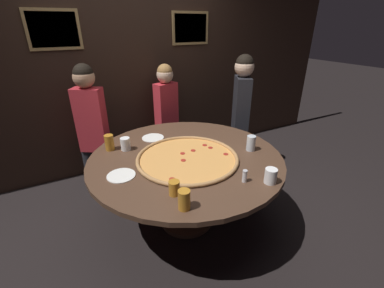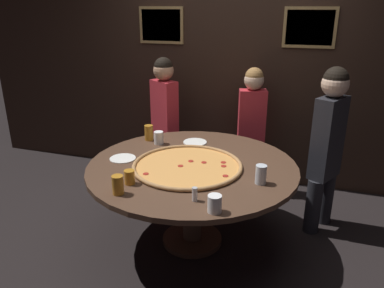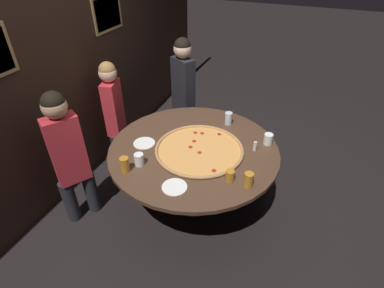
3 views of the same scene
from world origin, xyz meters
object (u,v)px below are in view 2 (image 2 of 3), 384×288
drink_cup_near_left (130,177)px  drink_cup_far_left (261,174)px  giant_pizza (187,166)px  drink_cup_by_shaker (149,133)px  dining_table (192,177)px  white_plate_near_front (123,158)px  diner_centre_back (252,123)px  drink_cup_front_edge (118,185)px  diner_side_right (165,115)px  drink_cup_centre_back (159,138)px  white_plate_beside_cup (195,142)px  diner_far_right (328,142)px  condiment_shaker (195,194)px  drink_cup_far_right (215,204)px

drink_cup_near_left → drink_cup_far_left: (0.91, 0.29, 0.02)m
giant_pizza → drink_cup_by_shaker: bearing=137.4°
dining_table → white_plate_near_front: bearing=-173.7°
white_plate_near_front → diner_centre_back: 1.52m
giant_pizza → drink_cup_front_edge: (-0.32, -0.57, 0.05)m
drink_cup_far_left → diner_side_right: (-1.21, 1.21, 0.01)m
drink_cup_centre_back → drink_cup_by_shaker: (-0.13, 0.07, 0.01)m
drink_cup_near_left → white_plate_beside_cup: drink_cup_near_left is taller
diner_side_right → diner_far_right: (1.69, -0.44, 0.03)m
dining_table → diner_far_right: bearing=28.7°
drink_cup_near_left → diner_centre_back: size_ratio=0.08×
giant_pizza → dining_table: bearing=73.6°
giant_pizza → condiment_shaker: size_ratio=9.15×
drink_cup_near_left → diner_centre_back: bearing=68.7°
drink_cup_by_shaker → drink_cup_front_edge: bearing=-77.8°
drink_cup_by_shaker → drink_cup_far_left: size_ratio=1.04×
drink_cup_far_right → condiment_shaker: size_ratio=1.19×
dining_table → diner_far_right: (1.05, 0.58, 0.23)m
drink_cup_front_edge → drink_cup_centre_back: 1.01m
drink_cup_far_left → drink_cup_far_right: bearing=-114.6°
diner_centre_back → diner_far_right: bearing=127.0°
drink_cup_far_left → white_plate_near_front: size_ratio=0.65×
dining_table → diner_centre_back: size_ratio=1.25×
white_plate_beside_cup → drink_cup_by_shaker: bearing=-172.1°
giant_pizza → diner_far_right: (1.07, 0.65, 0.10)m
drink_cup_front_edge → diner_far_right: 1.85m
giant_pizza → white_plate_beside_cup: 0.58m
drink_cup_centre_back → diner_far_right: 1.51m
diner_far_right → white_plate_near_front: bearing=-40.1°
drink_cup_centre_back → drink_cup_far_left: drink_cup_far_left is taller
drink_cup_near_left → white_plate_beside_cup: bearing=78.1°
white_plate_near_front → diner_side_right: size_ratio=0.15×
drink_cup_by_shaker → white_plate_beside_cup: bearing=7.9°
giant_pizza → white_plate_near_front: (-0.58, 0.00, -0.01)m
drink_cup_far_right → diner_centre_back: (-0.05, 1.84, -0.02)m
diner_side_right → drink_cup_front_edge: bearing=131.9°
drink_cup_far_right → giant_pizza: bearing=121.6°
diner_centre_back → diner_far_right: size_ratio=0.91×
diner_far_right → drink_cup_by_shaker: bearing=-56.4°
drink_cup_far_right → diner_side_right: (-0.99, 1.70, 0.03)m
white_plate_near_front → diner_side_right: diner_side_right is taller
dining_table → drink_cup_centre_back: drink_cup_centre_back is taller
dining_table → diner_side_right: size_ratio=1.18×
dining_table → diner_centre_back: diner_centre_back is taller
drink_cup_centre_back → white_plate_beside_cup: 0.35m
diner_side_right → diner_far_right: size_ratio=0.97×
drink_cup_centre_back → drink_cup_by_shaker: size_ratio=0.81×
white_plate_near_front → condiment_shaker: 0.94m
drink_cup_near_left → white_plate_near_front: drink_cup_near_left is taller
condiment_shaker → giant_pizza: bearing=112.9°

